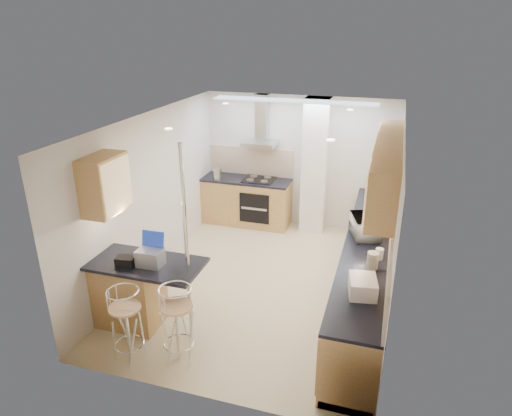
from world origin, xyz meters
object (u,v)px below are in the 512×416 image
(bread_bin, at_px, (363,286))
(bar_stool_end, at_px, (178,324))
(bar_stool_near, at_px, (127,325))
(microwave, at_px, (365,227))
(laptop, at_px, (150,258))

(bread_bin, bearing_deg, bar_stool_end, -173.54)
(bar_stool_near, bearing_deg, microwave, 39.27)
(laptop, relative_size, bar_stool_near, 0.32)
(microwave, bearing_deg, bread_bin, 165.75)
(microwave, xyz_separation_m, bar_stool_near, (-2.46, -2.27, -0.59))
(microwave, bearing_deg, bar_stool_end, 120.02)
(microwave, distance_m, bread_bin, 1.52)
(laptop, bearing_deg, bar_stool_near, -92.57)
(bread_bin, bearing_deg, laptop, 173.47)
(bar_stool_near, bearing_deg, laptop, 85.13)
(bar_stool_end, bearing_deg, microwave, 6.83)
(bread_bin, bearing_deg, microwave, 83.87)
(bar_stool_end, height_order, bread_bin, bread_bin)
(microwave, relative_size, bread_bin, 1.42)
(microwave, relative_size, bar_stool_end, 0.54)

